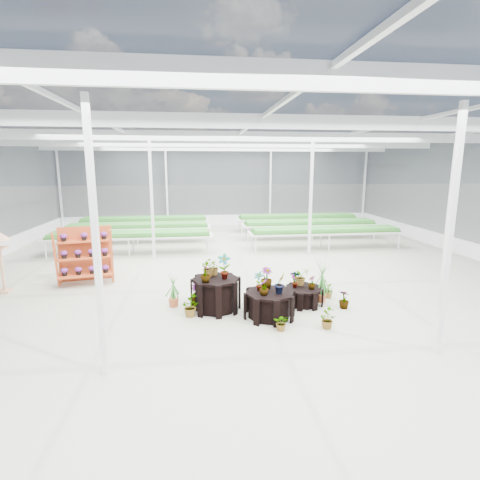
{
  "coord_description": "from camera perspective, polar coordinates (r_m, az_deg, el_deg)",
  "views": [
    {
      "loc": [
        -1.45,
        -9.98,
        3.44
      ],
      "look_at": [
        -0.14,
        0.73,
        1.3
      ],
      "focal_mm": 28.0,
      "sensor_mm": 36.0,
      "label": 1
    }
  ],
  "objects": [
    {
      "name": "shelf_rack",
      "position": [
        11.94,
        -22.54,
        -2.26
      ],
      "size": [
        1.7,
        1.11,
        1.67
      ],
      "primitive_type": null,
      "rotation": [
        0.0,
        0.0,
        0.19
      ],
      "color": "#A63D1A",
      "rests_on": "ground"
    },
    {
      "name": "plinth_tall",
      "position": [
        9.15,
        -3.71,
        -8.23
      ],
      "size": [
        1.24,
        1.24,
        0.8
      ],
      "primitive_type": "cylinder",
      "rotation": [
        0.0,
        0.0,
        0.06
      ],
      "color": "black",
      "rests_on": "ground"
    },
    {
      "name": "greenhouse_shell",
      "position": [
        10.16,
        1.3,
        4.48
      ],
      "size": [
        18.0,
        24.0,
        4.5
      ],
      "primitive_type": null,
      "color": "white",
      "rests_on": "ground"
    },
    {
      "name": "ground_plane",
      "position": [
        10.66,
        1.25,
        -7.62
      ],
      "size": [
        24.0,
        24.0,
        0.0
      ],
      "primitive_type": "plane",
      "color": "gray",
      "rests_on": "ground"
    },
    {
      "name": "bird_table",
      "position": [
        12.08,
        -32.61,
        -2.86
      ],
      "size": [
        0.55,
        0.55,
        1.75
      ],
      "primitive_type": null,
      "rotation": [
        0.0,
        0.0,
        0.4
      ],
      "color": "tan",
      "rests_on": "ground"
    },
    {
      "name": "plinth_mid",
      "position": [
        8.76,
        4.5,
        -9.78
      ],
      "size": [
        1.24,
        1.24,
        0.61
      ],
      "primitive_type": "cylinder",
      "rotation": [
        0.0,
        0.0,
        0.08
      ],
      "color": "black",
      "rests_on": "ground"
    },
    {
      "name": "nursery_plants",
      "position": [
        9.26,
        2.77,
        -6.91
      ],
      "size": [
        4.54,
        2.67,
        1.41
      ],
      "color": "#2F772B",
      "rests_on": "ground"
    },
    {
      "name": "steel_frame",
      "position": [
        10.16,
        1.3,
        4.48
      ],
      "size": [
        18.0,
        24.0,
        4.5
      ],
      "primitive_type": null,
      "color": "silver",
      "rests_on": "ground"
    },
    {
      "name": "plinth_low",
      "position": [
        9.66,
        9.55,
        -8.41
      ],
      "size": [
        1.26,
        1.26,
        0.44
      ],
      "primitive_type": "cylinder",
      "rotation": [
        0.0,
        0.0,
        0.37
      ],
      "color": "black",
      "rests_on": "ground"
    },
    {
      "name": "nursery_benches",
      "position": [
        17.5,
        -2.09,
        1.28
      ],
      "size": [
        16.0,
        7.0,
        0.84
      ],
      "primitive_type": null,
      "color": "silver",
      "rests_on": "ground"
    }
  ]
}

